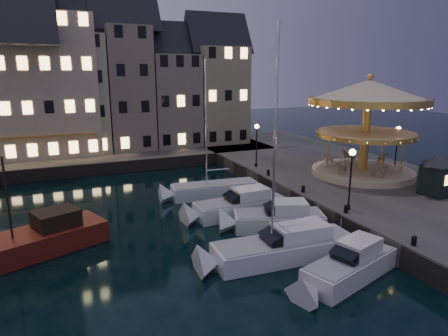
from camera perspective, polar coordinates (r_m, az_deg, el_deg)
name	(u,v)px	position (r m, az deg, el deg)	size (l,w,h in m)	color
ground	(261,251)	(24.42, 5.32, -11.72)	(160.00, 160.00, 0.00)	black
quay_east	(372,188)	(36.67, 20.36, -2.66)	(16.00, 56.00, 1.30)	#474442
quay_north	(83,159)	(48.39, -19.46, 1.27)	(44.00, 12.00, 1.30)	#474442
quaywall_e	(293,199)	(31.85, 9.76, -4.41)	(0.15, 44.00, 1.30)	#47423A
quaywall_n	(108,169)	(42.72, -16.21, -0.07)	(48.00, 0.15, 1.30)	#47423A
streetlamp_b	(351,170)	(27.79, 17.69, -0.34)	(0.44, 0.44, 4.17)	black
streetlamp_c	(257,139)	(38.77, 4.68, 4.14)	(0.44, 0.44, 4.17)	black
streetlamp_d	(397,142)	(40.46, 23.50, 3.45)	(0.44, 0.44, 4.17)	black
bollard_a	(414,240)	(24.10, 25.52, -9.27)	(0.30, 0.30, 0.57)	black
bollard_b	(346,208)	(27.72, 17.05, -5.54)	(0.30, 0.30, 0.57)	black
bollard_c	(303,188)	(31.49, 11.24, -2.87)	(0.30, 0.30, 0.57)	black
bollard_d	(268,172)	(35.98, 6.34, -0.59)	(0.30, 0.30, 0.57)	black
townhouse_nb	(17,91)	(49.48, -27.44, 9.72)	(6.16, 8.00, 13.80)	slate
townhouse_nc	(76,86)	(49.41, -20.40, 10.98)	(6.82, 8.00, 14.80)	#B1A98A
townhouse_nd	(127,81)	(50.03, -13.73, 12.04)	(5.50, 8.00, 15.80)	gray
townhouse_ne	(171,92)	(51.28, -7.53, 10.66)	(6.16, 8.00, 12.80)	gray
townhouse_nf	(216,88)	(53.21, -1.14, 11.42)	(6.82, 8.00, 13.80)	gray
hotel_corner	(16,77)	(49.43, -27.57, 11.46)	(17.60, 9.00, 16.80)	beige
motorboat_b	(345,269)	(21.86, 16.96, -13.66)	(6.97, 3.83, 2.15)	silver
motorboat_c	(279,248)	(23.27, 7.81, -11.28)	(9.41, 2.91, 12.48)	silver
motorboat_d	(273,220)	(27.44, 6.95, -7.35)	(7.03, 4.40, 2.15)	silver
motorboat_e	(236,207)	(29.68, 1.68, -5.59)	(7.98, 2.63, 2.15)	silver
motorboat_f	(208,191)	(33.98, -2.24, -3.26)	(8.43, 2.86, 11.14)	silver
red_fishing_boat	(36,241)	(26.30, -25.31, -9.44)	(8.78, 5.73, 6.19)	maroon
carousel	(367,110)	(37.08, 19.82, 7.86)	(10.19, 10.19, 8.92)	#C9B48F
ticket_kiosk	(439,168)	(33.72, 28.36, 0.05)	(3.08, 3.08, 3.61)	black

